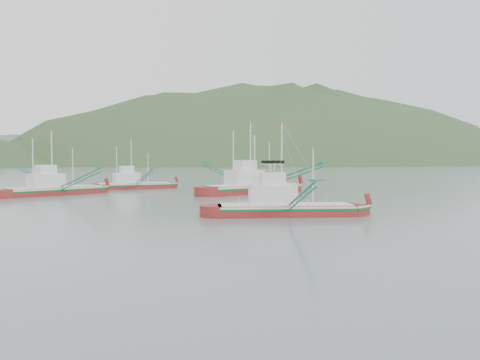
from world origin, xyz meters
name	(u,v)px	position (x,y,z in m)	size (l,w,h in m)	color
ground	(267,218)	(0.00, 0.00, 0.00)	(1200.00, 1200.00, 0.00)	slate
main_boat	(285,196)	(2.23, 0.61, 1.86)	(13.25, 22.52, 9.41)	maroon
bg_boat_far	(133,182)	(-3.08, 46.88, 1.31)	(13.26, 23.66, 9.58)	maroon
bg_boat_left	(55,181)	(-16.55, 37.32, 2.11)	(14.46, 24.38, 10.38)	maroon
bg_boat_right	(252,180)	(11.82, 27.99, 2.13)	(16.91, 29.24, 12.00)	maroon
headland_right	(282,164)	(240.00, 430.00, 0.00)	(684.00, 432.00, 306.00)	#334E28
ridge_distant	(78,164)	(30.00, 560.00, 0.00)	(960.00, 400.00, 240.00)	slate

